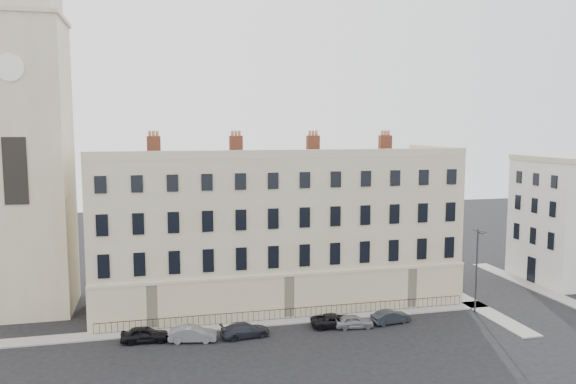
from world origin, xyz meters
The scene contains 15 objects.
ground centered at (0.00, 0.00, 0.00)m, with size 160.00×160.00×0.00m, color black.
terrace centered at (-5.97, 11.97, 7.50)m, with size 36.22×12.22×17.00m.
church_tower centered at (-30.00, 14.00, 18.66)m, with size 8.00×8.13×44.00m.
adjacent_building centered at (29.00, 11.00, 7.00)m, with size 10.00×10.00×14.00m, color white.
pavement_terrace centered at (-10.00, 5.00, 0.06)m, with size 48.00×2.00×0.12m, color gray.
pavement_east_return centered at (13.00, 8.00, 0.06)m, with size 2.00×24.00×0.12m, color gray.
pavement_adjacent centered at (23.00, 10.00, 0.06)m, with size 2.00×20.00×0.12m, color gray.
railings centered at (-6.00, 5.40, 0.55)m, with size 35.00×0.04×0.96m.
car_a centered at (-19.16, 2.80, 0.67)m, with size 1.58×3.92×1.34m, color black.
car_b centered at (-15.25, 1.99, 0.66)m, with size 1.39×3.98×1.31m, color slate.
car_c centered at (-10.83, 1.97, 0.62)m, with size 1.73×4.24×1.23m, color #20232B.
car_d centered at (-2.65, 2.55, 0.59)m, with size 1.95×4.22×1.17m, color black.
car_e centered at (-1.01, 1.89, 0.60)m, with size 1.41×3.52×1.20m, color gray.
car_f centered at (2.67, 2.22, 0.60)m, with size 1.28×3.67×1.21m, color #1F2329.
streetlamp centered at (11.85, 3.08, 4.57)m, with size 0.77×1.71×8.25m.
Camera 1 is at (-18.05, -43.83, 17.85)m, focal length 35.00 mm.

